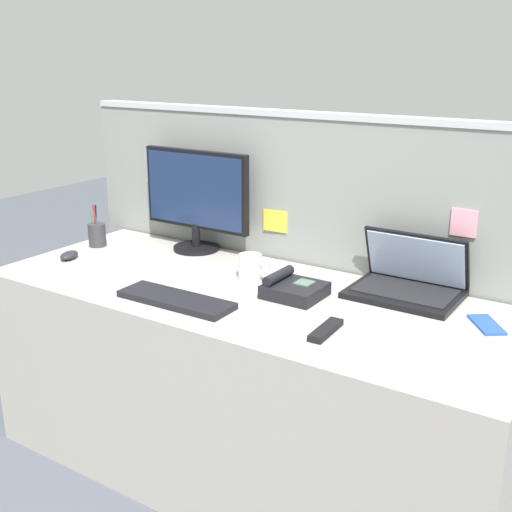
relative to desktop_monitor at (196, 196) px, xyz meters
The scene contains 14 objects.
ground_plane 1.13m from the desktop_monitor, 33.42° to the right, with size 10.00×10.00×0.00m, color #4C515B.
desk 0.83m from the desktop_monitor, 33.42° to the right, with size 1.96×0.76×0.74m, color #ADA89E.
cubicle_divider 0.57m from the desktop_monitor, 12.87° to the left, with size 2.17×0.07×1.34m.
desktop_monitor is the anchor object (origin of this frame).
laptop 0.97m from the desktop_monitor, ahead, with size 0.37×0.28×0.21m.
desk_phone 0.71m from the desktop_monitor, 22.76° to the right, with size 0.19×0.18×0.08m.
keyboard_main 0.67m from the desktop_monitor, 58.59° to the right, with size 0.42×0.13×0.02m, color black.
computer_mouse_right_hand 0.58m from the desktop_monitor, 131.75° to the right, with size 0.06×0.10×0.03m, color #232328.
pen_cup 0.48m from the desktop_monitor, 153.16° to the right, with size 0.08×0.08×0.19m.
cell_phone_blue_case 1.29m from the desktop_monitor, ahead, with size 0.07×0.15×0.01m, color blue.
cell_phone_white_slab 0.48m from the desktop_monitor, ahead, with size 0.06×0.12×0.01m, color silver.
cell_phone_silver_slab 0.76m from the desktop_monitor, 124.56° to the right, with size 0.07×0.13×0.01m, color #B7BAC1.
tv_remote 1.02m from the desktop_monitor, 28.92° to the right, with size 0.04×0.17×0.02m, color black.
coffee_mug 0.48m from the desktop_monitor, 25.34° to the right, with size 0.13×0.09×0.09m.
Camera 1 is at (1.20, -1.79, 1.55)m, focal length 45.50 mm.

